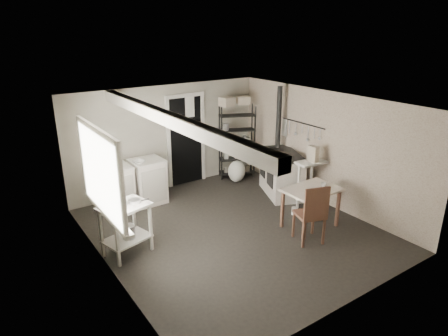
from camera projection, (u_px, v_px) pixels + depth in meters
floor at (233, 230)px, 7.21m from camera, size 5.00×5.00×0.00m
ceiling at (235, 103)px, 6.42m from camera, size 5.00×5.00×0.00m
wall_back at (167, 138)px, 8.75m from camera, size 4.50×0.02×2.30m
wall_front at (353, 228)px, 4.87m from camera, size 4.50×0.02×2.30m
wall_left at (104, 201)px, 5.62m from camera, size 0.02×5.00×2.30m
wall_right at (325, 148)px, 8.01m from camera, size 0.02×5.00×2.30m
window at (99, 174)px, 5.67m from camera, size 0.12×1.76×1.28m
doorway at (186, 141)px, 9.02m from camera, size 0.96×0.10×2.08m
ceiling_beam at (168, 119)px, 5.82m from camera, size 0.18×5.00×0.18m
wallpaper_panel at (324, 148)px, 8.01m from camera, size 0.01×5.00×2.30m
utensil_rail at (302, 124)px, 8.31m from camera, size 0.06×1.20×0.44m
prep_table at (126, 231)px, 6.34m from camera, size 0.85×0.70×0.85m
stockpot at (118, 200)px, 6.17m from camera, size 0.31×0.31×0.27m
saucepan at (135, 203)px, 6.29m from camera, size 0.19×0.19×0.10m
bucket at (129, 232)px, 6.35m from camera, size 0.21×0.21×0.23m
base_cabinets at (132, 185)px, 8.00m from camera, size 1.42×0.63×0.92m
mixing_bowl at (139, 162)px, 7.82m from camera, size 0.41×0.41×0.08m
counter_cup at (113, 166)px, 7.56m from camera, size 0.15×0.15×0.10m
shelf_rack at (237, 139)px, 9.42m from camera, size 0.89×0.63×1.75m
shelf_jar at (224, 123)px, 9.14m from camera, size 0.09×0.09×0.18m
storage_box_a at (227, 95)px, 8.95m from camera, size 0.32×0.29×0.20m
storage_box_b at (243, 94)px, 9.18m from camera, size 0.36×0.35×0.18m
stove at (281, 175)px, 8.60m from camera, size 1.06×1.34×0.93m
stovepipe at (279, 118)px, 8.62m from camera, size 0.13×0.13×1.42m
side_ledge at (310, 186)px, 8.04m from camera, size 0.65×0.39×0.95m
oats_box at (313, 159)px, 7.84m from camera, size 0.14×0.22×0.32m
work_table at (310, 207)px, 7.21m from camera, size 0.99×0.70×0.75m
table_cup at (324, 185)px, 7.11m from camera, size 0.11×0.11×0.09m
chair at (309, 215)px, 6.69m from camera, size 0.56×0.57×1.06m
flour_sack at (237, 172)px, 9.34m from camera, size 0.53×0.49×0.51m
floor_crock at (294, 211)px, 7.77m from camera, size 0.14×0.14×0.14m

